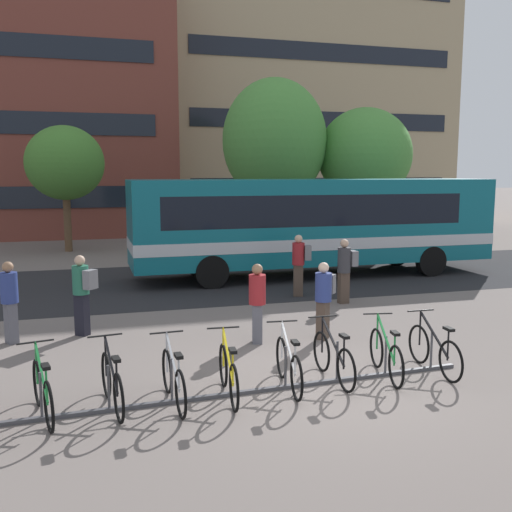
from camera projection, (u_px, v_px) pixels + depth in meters
name	position (u px, v px, depth m)	size (l,w,h in m)	color
ground	(325.00, 384.00, 9.53)	(200.00, 200.00, 0.00)	#6B605B
bus_lane_asphalt	(208.00, 281.00, 18.53)	(80.00, 7.20, 0.01)	#232326
city_bus	(316.00, 223.00, 19.29)	(12.03, 2.62, 3.20)	#0F6070
bike_rack	(231.00, 390.00, 9.02)	(8.23, 0.50, 0.70)	#47474C
parked_bicycle_green_1	(43.00, 392.00, 8.17)	(0.56, 1.69, 0.99)	black
parked_bicycle_black_2	(112.00, 384.00, 8.49)	(0.52, 1.72, 0.99)	black
parked_bicycle_silver_3	(174.00, 380.00, 8.65)	(0.52, 1.72, 0.99)	black
parked_bicycle_yellow_4	(228.00, 374.00, 8.90)	(0.52, 1.72, 0.99)	black
parked_bicycle_white_5	(289.00, 365.00, 9.30)	(0.52, 1.72, 0.99)	black
parked_bicycle_black_6	(333.00, 359.00, 9.64)	(0.52, 1.72, 0.99)	black
parked_bicycle_green_7	(386.00, 355.00, 9.82)	(0.52, 1.70, 0.99)	black
parked_bicycle_black_8	(434.00, 351.00, 10.06)	(0.52, 1.72, 0.99)	black
commuter_grey_pack_0	(324.00, 295.00, 12.04)	(0.59, 0.59, 1.61)	#47382D
commuter_grey_pack_1	(9.00, 296.00, 11.73)	(0.51, 0.60, 1.67)	#565660
commuter_olive_pack_3	(257.00, 297.00, 11.76)	(0.43, 0.58, 1.62)	#565660
commuter_grey_pack_4	(82.00, 290.00, 12.25)	(0.60, 0.57, 1.72)	black
commuter_grey_pack_5	(300.00, 261.00, 16.17)	(0.58, 0.44, 1.72)	#47382D
commuter_grey_pack_6	(345.00, 267.00, 15.31)	(0.53, 0.36, 1.70)	#47382D
street_tree_0	(274.00, 141.00, 26.27)	(4.69, 4.69, 7.60)	brown
street_tree_1	(65.00, 163.00, 24.97)	(3.32, 3.32, 5.41)	brown
street_tree_2	(365.00, 155.00, 26.83)	(4.31, 4.31, 6.36)	brown
building_right_wing	(297.00, 73.00, 41.57)	(19.82, 10.52, 20.90)	tan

